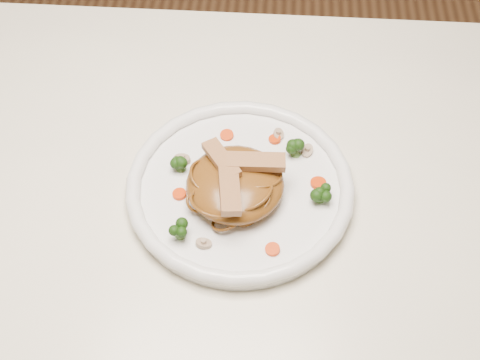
{
  "coord_description": "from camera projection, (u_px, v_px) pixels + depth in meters",
  "views": [
    {
      "loc": [
        0.11,
        -0.5,
        1.44
      ],
      "look_at": [
        0.07,
        0.01,
        0.78
      ],
      "focal_mm": 47.02,
      "sensor_mm": 36.0,
      "label": 1
    }
  ],
  "objects": [
    {
      "name": "carrot_3",
      "position": [
        227.0,
        135.0,
        0.9
      ],
      "size": [
        0.02,
        0.02,
        0.0
      ],
      "primitive_type": "cylinder",
      "rotation": [
        0.0,
        0.0,
        -0.09
      ],
      "color": "#EF3908",
      "rests_on": "plate"
    },
    {
      "name": "mushroom_0",
      "position": [
        204.0,
        244.0,
        0.79
      ],
      "size": [
        0.02,
        0.02,
        0.01
      ],
      "primitive_type": "cylinder",
      "rotation": [
        0.0,
        0.0,
        -0.12
      ],
      "color": "tan",
      "rests_on": "plate"
    },
    {
      "name": "broccoli_2",
      "position": [
        180.0,
        229.0,
        0.79
      ],
      "size": [
        0.03,
        0.03,
        0.03
      ],
      "primitive_type": null,
      "rotation": [
        0.0,
        0.0,
        -0.23
      ],
      "color": "#183C0C",
      "rests_on": "plate"
    },
    {
      "name": "broccoli_3",
      "position": [
        321.0,
        192.0,
        0.82
      ],
      "size": [
        0.04,
        0.04,
        0.03
      ],
      "primitive_type": null,
      "rotation": [
        0.0,
        0.0,
        0.41
      ],
      "color": "#183C0C",
      "rests_on": "plate"
    },
    {
      "name": "mushroom_3",
      "position": [
        278.0,
        135.0,
        0.9
      ],
      "size": [
        0.02,
        0.02,
        0.01
      ],
      "primitive_type": "cylinder",
      "rotation": [
        0.0,
        0.0,
        1.65
      ],
      "color": "tan",
      "rests_on": "plate"
    },
    {
      "name": "chicken_b",
      "position": [
        221.0,
        159.0,
        0.81
      ],
      "size": [
        0.06,
        0.07,
        0.01
      ],
      "primitive_type": "cube",
      "rotation": [
        0.0,
        0.0,
        2.16
      ],
      "color": "#AA7950",
      "rests_on": "noodle_mound"
    },
    {
      "name": "chicken_c",
      "position": [
        230.0,
        189.0,
        0.78
      ],
      "size": [
        0.04,
        0.08,
        0.01
      ],
      "primitive_type": "cube",
      "rotation": [
        0.0,
        0.0,
        4.85
      ],
      "color": "#AA7950",
      "rests_on": "noodle_mound"
    },
    {
      "name": "chicken_a",
      "position": [
        256.0,
        162.0,
        0.81
      ],
      "size": [
        0.08,
        0.03,
        0.01
      ],
      "primitive_type": "cube",
      "rotation": [
        0.0,
        0.0,
        0.04
      ],
      "color": "#AA7950",
      "rests_on": "noodle_mound"
    },
    {
      "name": "mushroom_1",
      "position": [
        307.0,
        151.0,
        0.88
      ],
      "size": [
        0.03,
        0.03,
        0.01
      ],
      "primitive_type": "cylinder",
      "rotation": [
        0.0,
        0.0,
        1.27
      ],
      "color": "tan",
      "rests_on": "plate"
    },
    {
      "name": "carrot_4",
      "position": [
        273.0,
        249.0,
        0.78
      ],
      "size": [
        0.02,
        0.02,
        0.0
      ],
      "primitive_type": "cylinder",
      "rotation": [
        0.0,
        0.0,
        0.22
      ],
      "color": "#EF3908",
      "rests_on": "plate"
    },
    {
      "name": "plate",
      "position": [
        240.0,
        190.0,
        0.85
      ],
      "size": [
        0.39,
        0.39,
        0.02
      ],
      "primitive_type": "cylinder",
      "rotation": [
        0.0,
        0.0,
        -0.35
      ],
      "color": "white",
      "rests_on": "table"
    },
    {
      "name": "mushroom_2",
      "position": [
        182.0,
        159.0,
        0.87
      ],
      "size": [
        0.03,
        0.03,
        0.01
      ],
      "primitive_type": "cylinder",
      "rotation": [
        0.0,
        0.0,
        -0.34
      ],
      "color": "tan",
      "rests_on": "plate"
    },
    {
      "name": "table",
      "position": [
        191.0,
        233.0,
        0.94
      ],
      "size": [
        1.2,
        0.8,
        0.75
      ],
      "color": "beige",
      "rests_on": "ground"
    },
    {
      "name": "broccoli_1",
      "position": [
        180.0,
        163.0,
        0.85
      ],
      "size": [
        0.02,
        0.02,
        0.03
      ],
      "primitive_type": null,
      "rotation": [
        0.0,
        0.0,
        0.03
      ],
      "color": "#183C0C",
      "rests_on": "plate"
    },
    {
      "name": "carrot_0",
      "position": [
        275.0,
        139.0,
        0.9
      ],
      "size": [
        0.02,
        0.02,
        0.0
      ],
      "primitive_type": "cylinder",
      "rotation": [
        0.0,
        0.0,
        0.13
      ],
      "color": "#EF3908",
      "rests_on": "plate"
    },
    {
      "name": "carrot_1",
      "position": [
        179.0,
        194.0,
        0.84
      ],
      "size": [
        0.02,
        0.02,
        0.0
      ],
      "primitive_type": "cylinder",
      "rotation": [
        0.0,
        0.0,
        0.29
      ],
      "color": "#EF3908",
      "rests_on": "plate"
    },
    {
      "name": "carrot_2",
      "position": [
        318.0,
        183.0,
        0.85
      ],
      "size": [
        0.03,
        0.03,
        0.0
      ],
      "primitive_type": "cylinder",
      "rotation": [
        0.0,
        0.0,
        -0.33
      ],
      "color": "#EF3908",
      "rests_on": "plate"
    },
    {
      "name": "noodle_mound",
      "position": [
        235.0,
        184.0,
        0.82
      ],
      "size": [
        0.15,
        0.15,
        0.04
      ],
      "primitive_type": "ellipsoid",
      "rotation": [
        0.0,
        0.0,
        -0.2
      ],
      "color": "brown",
      "rests_on": "plate"
    },
    {
      "name": "broccoli_0",
      "position": [
        296.0,
        148.0,
        0.87
      ],
      "size": [
        0.03,
        0.03,
        0.03
      ],
      "primitive_type": null,
      "rotation": [
        0.0,
        0.0,
        0.38
      ],
      "color": "#183C0C",
      "rests_on": "plate"
    }
  ]
}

